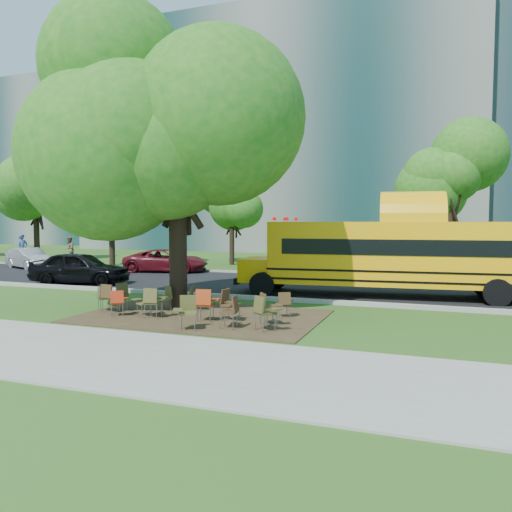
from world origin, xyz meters
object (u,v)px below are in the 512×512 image
at_px(pedestrian_b, 69,249).
at_px(bg_car_silver, 29,258).
at_px(chair_4, 153,300).
at_px(chair_10, 195,295).
at_px(main_tree, 177,123).
at_px(chair_1, 103,296).
at_px(chair_9, 165,296).
at_px(bg_car_red, 166,261).
at_px(chair_5, 187,309).
at_px(chair_11, 206,302).
at_px(school_bus, 408,254).
at_px(chair_6, 231,309).
at_px(pedestrian_a, 23,249).
at_px(chair_14, 267,306).
at_px(chair_3, 145,300).
at_px(black_car, 80,268).
at_px(chair_12, 229,302).
at_px(chair_0, 110,295).
at_px(chair_2, 118,300).
at_px(chair_8, 120,293).
at_px(chair_13, 284,302).
at_px(chair_7, 264,310).

bearing_deg(pedestrian_b, bg_car_silver, -16.89).
xyz_separation_m(chair_4, chair_10, (0.51, 1.62, -0.08)).
relative_size(main_tree, chair_4, 10.44).
bearing_deg(chair_1, chair_9, 63.61).
xyz_separation_m(bg_car_red, pedestrian_b, (-9.81, 3.76, 0.25)).
bearing_deg(chair_5, chair_11, -116.15).
distance_m(school_bus, chair_6, 8.15).
height_order(school_bus, pedestrian_a, school_bus).
height_order(main_tree, chair_14, main_tree).
relative_size(chair_5, bg_car_silver, 0.24).
height_order(main_tree, bg_car_silver, main_tree).
bearing_deg(chair_9, chair_6, 178.65).
bearing_deg(chair_3, chair_10, -91.85).
bearing_deg(black_car, chair_4, -140.28).
bearing_deg(pedestrian_b, chair_12, 19.36).
bearing_deg(chair_3, chair_14, -148.90).
distance_m(chair_0, chair_3, 1.30).
xyz_separation_m(chair_2, chair_8, (-0.52, 0.85, 0.07)).
distance_m(school_bus, chair_10, 7.92).
distance_m(chair_4, black_car, 9.24).
bearing_deg(chair_11, chair_12, 20.05).
bearing_deg(chair_3, chair_13, -132.33).
height_order(chair_2, chair_9, chair_2).
bearing_deg(chair_13, chair_8, 155.69).
relative_size(chair_2, bg_car_silver, 0.21).
relative_size(chair_4, chair_8, 1.00).
height_order(chair_13, pedestrian_a, pedestrian_a).
bearing_deg(pedestrian_b, chair_4, 15.00).
relative_size(chair_3, black_car, 0.18).
height_order(main_tree, black_car, main_tree).
xyz_separation_m(chair_7, chair_9, (-3.87, 1.70, -0.09)).
bearing_deg(chair_9, chair_8, 47.22).
bearing_deg(chair_4, chair_11, -4.34).
relative_size(chair_1, chair_11, 0.85).
bearing_deg(chair_14, chair_9, -142.83).
distance_m(bg_car_silver, pedestrian_b, 5.03).
bearing_deg(chair_5, chair_13, -154.52).
xyz_separation_m(chair_3, chair_4, (0.40, -0.22, 0.08)).
height_order(chair_5, pedestrian_b, pedestrian_b).
bearing_deg(chair_8, chair_12, -74.82).
relative_size(chair_5, bg_car_red, 0.20).
xyz_separation_m(black_car, pedestrian_a, (-10.44, 7.11, 0.26)).
bearing_deg(chair_7, chair_6, -144.06).
distance_m(main_tree, chair_6, 6.35).
bearing_deg(chair_14, bg_car_silver, -157.25).
bearing_deg(pedestrian_a, chair_13, -105.74).
bearing_deg(pedestrian_a, chair_2, -115.29).
relative_size(chair_0, chair_5, 1.00).
relative_size(chair_0, chair_7, 0.98).
distance_m(chair_7, chair_11, 2.01).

